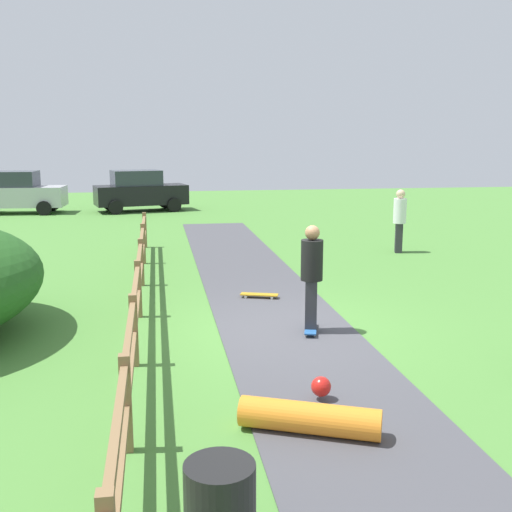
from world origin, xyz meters
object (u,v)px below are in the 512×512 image
(parked_car_black, at_px, (140,191))
(bystander_white, at_px, (400,218))
(parked_car_silver, at_px, (16,192))
(skater_riding, at_px, (312,273))
(skateboard_loose, at_px, (259,295))
(skater_fallen, at_px, (310,415))

(parked_car_black, bearing_deg, bystander_white, -57.00)
(bystander_white, xyz_separation_m, parked_car_silver, (-13.43, 12.13, -0.09))
(bystander_white, xyz_separation_m, parked_car_black, (-7.87, 12.11, -0.09))
(bystander_white, height_order, parked_car_silver, parked_car_silver)
(skater_riding, distance_m, parked_car_black, 19.47)
(skateboard_loose, relative_size, parked_car_black, 0.18)
(skater_fallen, relative_size, parked_car_silver, 0.38)
(skater_riding, relative_size, skateboard_loose, 2.28)
(bystander_white, distance_m, parked_car_black, 14.44)
(skateboard_loose, height_order, parked_car_black, parked_car_black)
(parked_car_black, height_order, parked_car_silver, same)
(skateboard_loose, height_order, bystander_white, bystander_white)
(skater_riding, height_order, parked_car_black, parked_car_black)
(skater_fallen, xyz_separation_m, parked_car_silver, (-7.99, 22.76, 0.76))
(skater_riding, distance_m, parked_car_silver, 21.16)
(skater_fallen, relative_size, parked_car_black, 0.36)
(skater_fallen, height_order, bystander_white, bystander_white)
(skater_riding, bearing_deg, parked_car_black, 99.92)
(skater_fallen, distance_m, bystander_white, 11.97)
(skateboard_loose, bearing_deg, parked_car_black, 99.65)
(bystander_white, distance_m, parked_car_silver, 18.09)
(skater_fallen, height_order, parked_car_silver, parked_car_silver)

